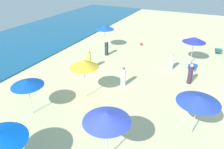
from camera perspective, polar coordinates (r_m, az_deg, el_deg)
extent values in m
cylinder|color=silver|center=(23.07, -1.85, 9.49)|extent=(0.05, 0.05, 2.07)
cone|color=blue|center=(22.72, -1.90, 12.52)|extent=(1.91, 1.91, 0.46)
cylinder|color=silver|center=(10.00, -1.33, -17.04)|extent=(0.05, 0.05, 2.15)
cone|color=blue|center=(9.15, -1.42, -11.27)|extent=(2.10, 2.10, 0.42)
cylinder|color=silver|center=(20.71, 20.60, 5.52)|extent=(0.05, 0.05, 2.00)
cone|color=#272FDA|center=(20.33, 21.16, 8.70)|extent=(2.02, 2.02, 0.44)
cube|color=silver|center=(19.68, 21.34, 1.46)|extent=(1.14, 0.15, 0.24)
cube|color=silver|center=(19.74, 20.01, 1.79)|extent=(1.14, 0.15, 0.24)
cube|color=#1B4CB0|center=(19.65, 20.74, 2.02)|extent=(1.32, 0.68, 0.06)
cube|color=#1B4CB0|center=(19.03, 20.48, 2.01)|extent=(0.44, 0.57, 0.49)
cube|color=silver|center=(24.62, 27.15, 5.36)|extent=(1.05, 0.05, 0.25)
cube|color=silver|center=(24.59, 25.83, 5.63)|extent=(1.05, 0.05, 0.25)
cube|color=#2F7570|center=(24.56, 26.56, 5.83)|extent=(1.17, 0.69, 0.06)
cube|color=#2F7570|center=(24.00, 26.62, 5.80)|extent=(0.33, 0.65, 0.38)
cylinder|color=silver|center=(13.58, -20.93, -6.30)|extent=(0.05, 0.05, 1.93)
cone|color=#0F48AF|center=(13.02, -21.75, -2.07)|extent=(1.85, 1.85, 0.36)
cylinder|color=silver|center=(14.28, -7.19, -2.08)|extent=(0.05, 0.05, 2.24)
cone|color=gold|center=(13.66, -7.52, 2.97)|extent=(1.90, 1.90, 0.51)
cylinder|color=silver|center=(12.07, 21.19, -10.80)|extent=(0.05, 0.05, 1.98)
cone|color=#2943B4|center=(11.42, 22.18, -6.10)|extent=(2.17, 2.17, 0.37)
cylinder|color=white|center=(15.74, 3.02, -0.81)|extent=(0.53, 0.53, 1.34)
sphere|color=#8E6344|center=(15.39, 3.09, 1.70)|extent=(0.21, 0.21, 0.21)
cylinder|color=#38263E|center=(17.07, 20.16, -0.17)|extent=(0.49, 0.49, 1.36)
sphere|color=beige|center=(16.75, 20.59, 2.23)|extent=(0.25, 0.25, 0.25)
cylinder|color=#E5E156|center=(18.38, -6.17, 3.62)|extent=(0.55, 0.55, 1.49)
sphere|color=beige|center=(18.06, -6.30, 6.10)|extent=(0.24, 0.24, 0.24)
cylinder|color=#2A2C33|center=(21.30, -1.48, 6.87)|extent=(0.51, 0.51, 1.30)
sphere|color=beige|center=(21.05, -1.50, 8.76)|extent=(0.21, 0.21, 0.21)
cylinder|color=white|center=(18.95, 15.56, 3.12)|extent=(0.49, 0.49, 1.27)
sphere|color=tan|center=(18.67, 15.84, 5.18)|extent=(0.22, 0.22, 0.22)
sphere|color=red|center=(24.37, 7.80, 8.07)|extent=(0.32, 0.32, 0.32)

